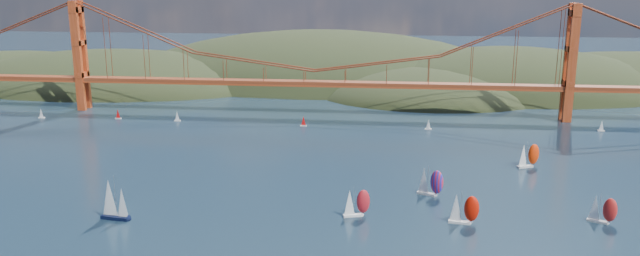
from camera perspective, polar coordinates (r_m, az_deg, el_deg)
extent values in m
ellipsoid|color=black|center=(426.43, -18.18, 2.51)|extent=(240.00, 140.00, 64.00)
ellipsoid|color=black|center=(431.26, 0.09, 2.57)|extent=(300.00, 180.00, 96.00)
ellipsoid|color=black|center=(405.57, 16.73, 1.76)|extent=(220.00, 140.00, 76.00)
ellipsoid|color=black|center=(369.15, 9.94, 1.76)|extent=(140.00, 110.00, 48.00)
ellipsoid|color=black|center=(494.74, -26.34, 3.66)|extent=(200.00, 140.00, 44.00)
cube|color=maroon|center=(306.92, -0.48, 4.17)|extent=(440.00, 7.00, 1.60)
cube|color=#952E0A|center=(307.13, -0.48, 3.95)|extent=(440.00, 7.00, 0.80)
cube|color=#952E0A|center=(340.78, -21.07, 6.17)|extent=(4.00, 8.50, 55.00)
cube|color=#952E0A|center=(314.57, 21.89, 5.53)|extent=(4.00, 8.50, 55.00)
cube|color=black|center=(188.35, -18.18, -7.78)|extent=(8.55, 3.38, 1.00)
cylinder|color=#99999E|center=(185.91, -18.22, -5.93)|extent=(0.12, 0.12, 12.02)
cone|color=white|center=(187.10, -18.71, -6.03)|extent=(5.22, 5.22, 10.58)
cone|color=white|center=(185.45, -17.63, -6.52)|extent=(3.73, 3.73, 8.41)
cube|color=white|center=(181.29, 3.02, -7.98)|extent=(5.75, 3.04, 0.66)
cylinder|color=#99999E|center=(179.73, 3.12, -6.65)|extent=(0.08, 0.08, 8.30)
cone|color=white|center=(179.60, 2.72, -6.80)|extent=(3.85, 3.85, 7.31)
ellipsoid|color=red|center=(180.49, 3.98, -6.71)|extent=(4.40, 3.43, 6.98)
cube|color=white|center=(180.63, 12.59, -8.39)|extent=(6.02, 2.44, 0.70)
cylinder|color=#99999E|center=(178.91, 12.76, -6.99)|extent=(0.09, 0.09, 8.77)
cone|color=white|center=(179.09, 12.32, -7.10)|extent=(3.70, 3.70, 7.71)
ellipsoid|color=red|center=(179.05, 13.70, -7.18)|extent=(4.41, 3.12, 7.36)
cube|color=silver|center=(193.50, 24.01, -7.78)|extent=(5.50, 3.74, 0.65)
cylinder|color=#99999E|center=(191.99, 24.21, -6.58)|extent=(0.08, 0.08, 8.08)
cone|color=white|center=(192.27, 23.84, -6.64)|extent=(4.04, 4.04, 7.11)
ellipsoid|color=red|center=(191.83, 25.00, -6.81)|extent=(4.43, 3.80, 6.79)
cube|color=silver|center=(236.91, 18.23, -3.37)|extent=(6.13, 3.97, 0.72)
cylinder|color=#99999E|center=(235.75, 18.38, -2.24)|extent=(0.09, 0.09, 8.95)
cone|color=white|center=(235.08, 18.10, -2.38)|extent=(4.42, 4.42, 7.88)
ellipsoid|color=#F63206|center=(237.61, 18.95, -2.28)|extent=(4.89, 4.10, 7.52)
cube|color=silver|center=(200.94, 9.70, -5.93)|extent=(6.14, 4.15, 0.72)
cylinder|color=#99999E|center=(199.25, 9.84, -4.63)|extent=(0.09, 0.09, 9.01)
cone|color=white|center=(199.89, 9.47, -4.69)|extent=(4.50, 4.50, 7.93)
ellipsoid|color=red|center=(198.35, 10.63, -4.89)|extent=(4.94, 4.22, 7.57)
cube|color=silver|center=(330.70, -24.11, 0.87)|extent=(3.00, 1.00, 0.50)
cone|color=white|center=(330.23, -24.15, 1.27)|extent=(2.00, 2.00, 4.20)
cube|color=silver|center=(315.71, -17.96, 0.84)|extent=(3.00, 1.00, 0.50)
cone|color=red|center=(315.22, -17.99, 1.26)|extent=(2.00, 2.00, 4.20)
cube|color=silver|center=(303.41, -12.91, 0.67)|extent=(3.00, 1.00, 0.50)
cone|color=white|center=(302.90, -12.93, 1.10)|extent=(2.00, 2.00, 4.20)
cube|color=silver|center=(303.54, 24.31, -0.23)|extent=(3.00, 1.00, 0.50)
cone|color=white|center=(303.02, 24.35, 0.21)|extent=(2.00, 2.00, 4.20)
cube|color=silver|center=(283.67, 9.87, -0.10)|extent=(3.00, 1.00, 0.50)
cone|color=white|center=(283.12, 9.89, 0.36)|extent=(2.00, 2.00, 4.20)
cube|color=silver|center=(285.97, -1.52, 0.22)|extent=(3.00, 1.00, 0.50)
cone|color=red|center=(285.42, -1.52, 0.68)|extent=(2.00, 2.00, 4.20)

